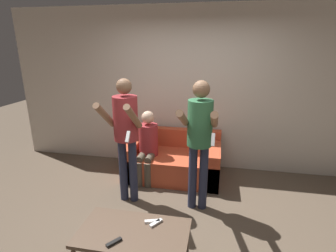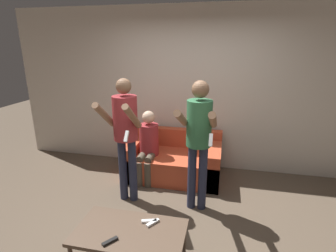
# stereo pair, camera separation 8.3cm
# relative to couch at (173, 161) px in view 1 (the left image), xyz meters

# --- Properties ---
(ground_plane) EXTENTS (14.00, 14.00, 0.00)m
(ground_plane) POSITION_rel_couch_xyz_m (0.23, -1.35, -0.25)
(ground_plane) COLOR brown
(wall_back) EXTENTS (6.40, 0.06, 2.70)m
(wall_back) POSITION_rel_couch_xyz_m (0.23, 0.48, 1.10)
(wall_back) COLOR beige
(wall_back) RESTS_ON ground_plane
(couch) EXTENTS (1.52, 0.89, 0.71)m
(couch) POSITION_rel_couch_xyz_m (0.00, 0.00, 0.00)
(couch) COLOR #C64C2D
(couch) RESTS_ON ground_plane
(person_standing_left) EXTENTS (0.44, 0.64, 1.69)m
(person_standing_left) POSITION_rel_couch_xyz_m (-0.47, -0.85, 0.80)
(person_standing_left) COLOR #282D47
(person_standing_left) RESTS_ON ground_plane
(person_standing_right) EXTENTS (0.43, 0.74, 1.69)m
(person_standing_right) POSITION_rel_couch_xyz_m (0.47, -0.86, 0.80)
(person_standing_right) COLOR #282D47
(person_standing_right) RESTS_ON ground_plane
(person_seated) EXTENTS (0.30, 0.53, 1.11)m
(person_seated) POSITION_rel_couch_xyz_m (-0.37, -0.20, 0.35)
(person_seated) COLOR brown
(person_seated) RESTS_ON ground_plane
(coffee_table) EXTENTS (1.05, 0.59, 0.40)m
(coffee_table) POSITION_rel_couch_xyz_m (-0.04, -1.93, 0.11)
(coffee_table) COLOR brown
(coffee_table) RESTS_ON ground_plane
(remote_near) EXTENTS (0.12, 0.14, 0.02)m
(remote_near) POSITION_rel_couch_xyz_m (-0.16, -2.11, 0.16)
(remote_near) COLOR black
(remote_near) RESTS_ON coffee_table
(remote_mid) EXTENTS (0.11, 0.14, 0.02)m
(remote_mid) POSITION_rel_couch_xyz_m (0.14, -1.78, 0.16)
(remote_mid) COLOR white
(remote_mid) RESTS_ON coffee_table
(remote_far) EXTENTS (0.15, 0.08, 0.02)m
(remote_far) POSITION_rel_couch_xyz_m (0.10, -1.77, 0.16)
(remote_far) COLOR white
(remote_far) RESTS_ON coffee_table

